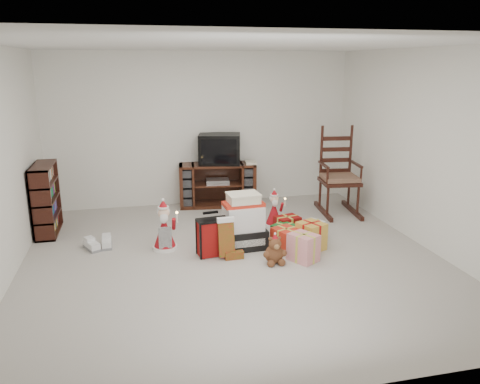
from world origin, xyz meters
name	(u,v)px	position (x,y,z in m)	size (l,w,h in m)	color
room	(233,159)	(0.00, 0.00, 1.25)	(5.01, 5.01, 2.51)	#B6AFA6
tv_stand	(217,185)	(0.21, 2.25, 0.36)	(1.29, 0.58, 0.71)	#462014
bookshelf	(46,200)	(-2.34, 1.50, 0.47)	(0.27, 0.80, 0.98)	#3A160F
rocking_chair	(337,182)	(2.01, 1.49, 0.48)	(0.67, 1.00, 1.42)	#3A160F
gift_pile	(243,224)	(0.20, 0.35, 0.31)	(0.59, 0.45, 0.71)	black
red_suitcase	(213,237)	(-0.23, 0.17, 0.24)	(0.38, 0.23, 0.55)	maroon
stocking	(226,238)	(-0.08, 0.04, 0.27)	(0.25, 0.11, 0.53)	#0C7313
teddy_bear	(274,252)	(0.45, -0.23, 0.15)	(0.22, 0.20, 0.33)	brown
santa_figurine	(274,212)	(0.83, 1.06, 0.21)	(0.27, 0.26, 0.55)	maroon
mrs_claus_figurine	(164,230)	(-0.79, 0.52, 0.25)	(0.32, 0.30, 0.66)	maroon
sneaker_pair	(99,244)	(-1.62, 0.73, 0.05)	(0.38, 0.32, 0.11)	white
gift_cluster	(297,234)	(0.91, 0.28, 0.14)	(0.84, 1.17, 0.29)	red
crt_television	(220,149)	(0.26, 2.26, 0.96)	(0.75, 0.62, 0.49)	black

